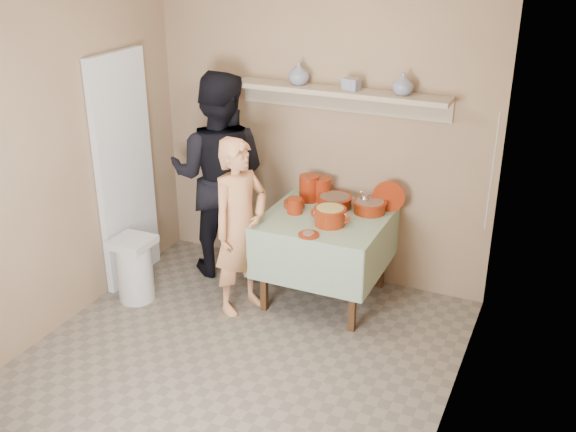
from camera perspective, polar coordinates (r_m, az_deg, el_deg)
The scene contains 22 objects.
ground at distance 4.92m, azimuth -5.34°, elevation -13.16°, with size 3.50×3.50×0.00m, color #726759.
tile_panel at distance 5.89m, azimuth -13.63°, elevation 3.71°, with size 0.06×0.70×2.00m, color silver.
plate_stack_a at distance 5.71m, azimuth 1.79°, elevation 2.37°, with size 0.17×0.17×0.22m, color maroon.
plate_stack_b at distance 5.72m, azimuth 2.81°, elevation 2.29°, with size 0.17×0.17×0.20m, color maroon.
bowl_stack at distance 5.47m, azimuth 0.59°, elevation 0.88°, with size 0.13×0.13×0.13m, color maroon.
empty_bowl at distance 5.60m, azimuth 0.52°, elevation 1.02°, with size 0.17×0.17×0.05m, color maroon.
propped_lid at distance 5.56m, azimuth 8.50°, elevation 1.62°, with size 0.27×0.27×0.02m, color maroon.
vase_right at distance 5.31m, azimuth 9.72°, elevation 10.97°, with size 0.16×0.16×0.17m, color navy.
vase_left at distance 5.60m, azimuth 0.92°, elevation 11.98°, with size 0.18×0.18×0.18m, color navy.
ceramic_box at distance 5.43m, azimuth 5.38°, elevation 11.03°, with size 0.13×0.09×0.09m, color navy.
person_cook at distance 5.33m, azimuth -4.05°, elevation -0.93°, with size 0.53×0.35×1.46m, color tan.
person_helper at distance 5.91m, azimuth -5.86°, elevation 3.44°, with size 0.89×0.69×1.83m, color black.
room_shell at distance 4.17m, azimuth -6.16°, elevation 4.94°, with size 3.04×3.54×2.62m.
serving_table at distance 5.50m, azimuth 3.22°, elevation -1.12°, with size 0.97×0.97×0.76m.
cazuela_meat_a at distance 5.60m, azimuth 3.98°, elevation 1.31°, with size 0.30×0.30×0.10m.
cazuela_meat_b at distance 5.52m, azimuth 6.93°, elevation 0.87°, with size 0.28×0.28×0.10m.
ladle at distance 5.52m, azimuth 6.50°, elevation 1.47°, with size 0.08×0.26×0.19m.
cazuela_rice at distance 5.26m, azimuth 3.57°, elevation 0.11°, with size 0.33×0.25×0.14m.
front_plate at distance 5.09m, azimuth 1.77°, elevation -1.57°, with size 0.16×0.16×0.03m.
wall_shelf at distance 5.51m, azimuth 4.40°, elevation 10.27°, with size 1.80×0.25×0.21m.
trash_bin at distance 5.78m, azimuth -12.85°, elevation -4.38°, with size 0.32×0.32×0.56m.
electrical_cord at distance 5.19m, azimuth 16.89°, elevation 3.58°, with size 0.01×0.05×0.90m.
Camera 1 is at (2.02, -3.40, 2.92)m, focal length 42.00 mm.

